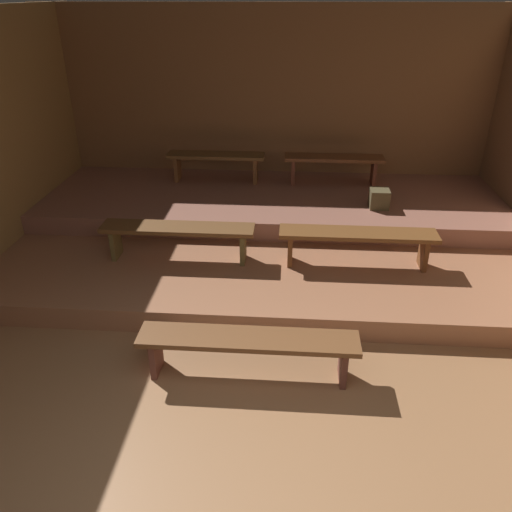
# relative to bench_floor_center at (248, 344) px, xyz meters

# --- Properties ---
(ground) EXTENTS (6.78, 6.27, 0.08)m
(ground) POSITION_rel_bench_floor_center_xyz_m (0.06, 1.28, -0.36)
(ground) COLOR #946743
(wall_back) EXTENTS (6.78, 0.06, 2.74)m
(wall_back) POSITION_rel_bench_floor_center_xyz_m (0.06, 4.05, 1.05)
(wall_back) COLOR #8A5F3B
(wall_back) RESTS_ON ground
(platform_lower) EXTENTS (5.98, 3.50, 0.23)m
(platform_lower) POSITION_rel_bench_floor_center_xyz_m (0.06, 2.27, -0.20)
(platform_lower) COLOR #9F6848
(platform_lower) RESTS_ON ground
(platform_middle) EXTENTS (5.98, 1.95, 0.23)m
(platform_middle) POSITION_rel_bench_floor_center_xyz_m (0.06, 3.04, 0.03)
(platform_middle) COLOR #95604E
(platform_middle) RESTS_ON platform_lower
(bench_floor_center) EXTENTS (1.79, 0.32, 0.39)m
(bench_floor_center) POSITION_rel_bench_floor_center_xyz_m (0.00, 0.00, 0.00)
(bench_floor_center) COLOR brown
(bench_floor_center) RESTS_ON ground
(bench_lower_left) EXTENTS (1.65, 0.32, 0.39)m
(bench_lower_left) POSITION_rel_bench_floor_center_xyz_m (-0.90, 1.58, 0.23)
(bench_lower_left) COLOR brown
(bench_lower_left) RESTS_ON platform_lower
(bench_lower_right) EXTENTS (1.65, 0.32, 0.39)m
(bench_lower_right) POSITION_rel_bench_floor_center_xyz_m (1.02, 1.58, 0.23)
(bench_lower_right) COLOR brown
(bench_lower_right) RESTS_ON platform_lower
(bench_middle_left) EXTENTS (1.35, 0.32, 0.39)m
(bench_middle_left) POSITION_rel_bench_floor_center_xyz_m (-0.76, 3.52, 0.46)
(bench_middle_left) COLOR brown
(bench_middle_left) RESTS_ON platform_middle
(bench_middle_right) EXTENTS (1.35, 0.32, 0.39)m
(bench_middle_right) POSITION_rel_bench_floor_center_xyz_m (0.88, 3.52, 0.46)
(bench_middle_right) COLOR brown
(bench_middle_right) RESTS_ON platform_middle
(wooden_crate_middle) EXTENTS (0.23, 0.23, 0.23)m
(wooden_crate_middle) POSITION_rel_bench_floor_center_xyz_m (1.40, 2.68, 0.26)
(wooden_crate_middle) COLOR #4E4329
(wooden_crate_middle) RESTS_ON platform_middle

